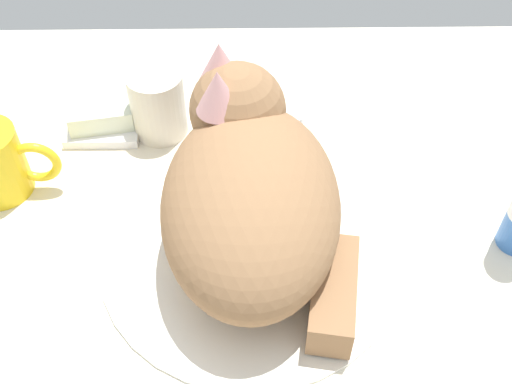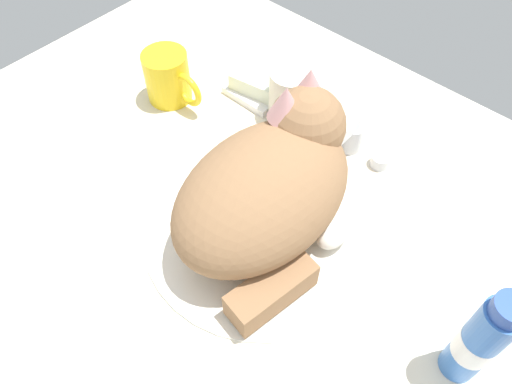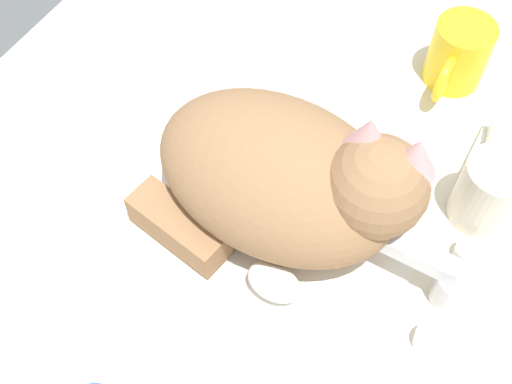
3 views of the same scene
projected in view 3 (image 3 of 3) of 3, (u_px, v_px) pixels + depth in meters
ground_plane at (275, 221)px, 72.11cm from camera, size 110.00×82.50×3.00cm
sink_basin at (275, 212)px, 70.55cm from camera, size 31.21×31.21×0.70cm
faucet at (440, 280)px, 63.53cm from camera, size 13.46×11.01×6.41cm
cat at (291, 179)px, 63.73cm from camera, size 19.15×27.26×16.80cm
coffee_mug at (458, 55)px, 77.85cm from camera, size 11.07×7.07×8.19cm
rinse_cup at (488, 192)px, 67.37cm from camera, size 6.61×6.61×8.38cm
soap_dish at (498, 163)px, 73.73cm from camera, size 9.00×6.40×1.20cm
soap_bar at (504, 153)px, 72.11cm from camera, size 8.17×5.27×2.66cm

